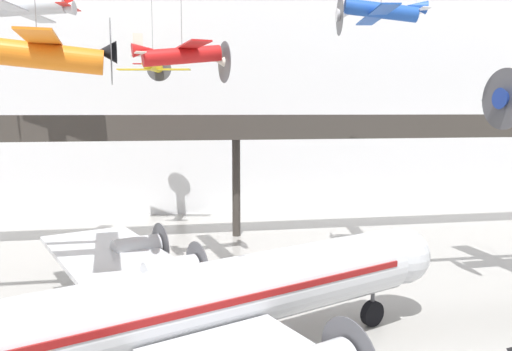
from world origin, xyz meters
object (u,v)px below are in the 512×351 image
object	(u,v)px
airliner_silver_main	(166,310)
suspended_plane_yellow_lowwing	(153,67)
suspended_plane_orange_highwing	(38,54)
suspended_plane_blue_trainer	(381,11)
suspended_plane_red_highwing	(182,55)
suspended_plane_silver_racer	(26,8)

from	to	relation	value
airliner_silver_main	suspended_plane_yellow_lowwing	world-z (taller)	suspended_plane_yellow_lowwing
airliner_silver_main	suspended_plane_orange_highwing	size ratio (longest dim) A/B	3.42
suspended_plane_yellow_lowwing	suspended_plane_orange_highwing	world-z (taller)	suspended_plane_yellow_lowwing
airliner_silver_main	suspended_plane_blue_trainer	size ratio (longest dim) A/B	4.42
suspended_plane_red_highwing	suspended_plane_orange_highwing	size ratio (longest dim) A/B	0.94
suspended_plane_blue_trainer	suspended_plane_red_highwing	world-z (taller)	suspended_plane_blue_trainer
suspended_plane_yellow_lowwing	suspended_plane_red_highwing	distance (m)	12.64
suspended_plane_red_highwing	suspended_plane_orange_highwing	distance (m)	10.53
airliner_silver_main	suspended_plane_yellow_lowwing	xyz separation A→B (m)	(-0.92, 26.15, 11.32)
airliner_silver_main	suspended_plane_silver_racer	size ratio (longest dim) A/B	4.14
suspended_plane_yellow_lowwing	suspended_plane_blue_trainer	xyz separation A→B (m)	(15.08, -12.71, 2.72)
suspended_plane_silver_racer	suspended_plane_blue_trainer	xyz separation A→B (m)	(22.98, -4.24, -0.26)
suspended_plane_silver_racer	suspended_plane_blue_trainer	distance (m)	23.37
suspended_plane_yellow_lowwing	suspended_plane_blue_trainer	world-z (taller)	suspended_plane_blue_trainer
suspended_plane_blue_trainer	airliner_silver_main	bearing A→B (deg)	52.90
airliner_silver_main	suspended_plane_blue_trainer	distance (m)	24.04
suspended_plane_blue_trainer	suspended_plane_red_highwing	size ratio (longest dim) A/B	0.82
airliner_silver_main	suspended_plane_blue_trainer	world-z (taller)	suspended_plane_blue_trainer
suspended_plane_yellow_lowwing	suspended_plane_silver_racer	xyz separation A→B (m)	(-7.90, -8.47, 2.98)
suspended_plane_yellow_lowwing	suspended_plane_orange_highwing	distance (m)	21.12
airliner_silver_main	suspended_plane_yellow_lowwing	bearing A→B (deg)	69.47
suspended_plane_yellow_lowwing	suspended_plane_silver_racer	world-z (taller)	suspended_plane_silver_racer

